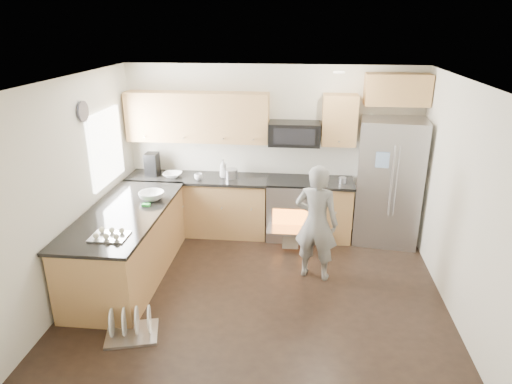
# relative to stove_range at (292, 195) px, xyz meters

# --- Properties ---
(ground) EXTENTS (4.50, 4.50, 0.00)m
(ground) POSITION_rel_stove_range_xyz_m (-0.35, -1.69, -0.68)
(ground) COLOR black
(ground) RESTS_ON ground
(room_shell) EXTENTS (4.54, 4.04, 2.62)m
(room_shell) POSITION_rel_stove_range_xyz_m (-0.39, -1.68, 1.00)
(room_shell) COLOR silver
(room_shell) RESTS_ON ground
(back_cabinet_run) EXTENTS (4.45, 0.64, 2.50)m
(back_cabinet_run) POSITION_rel_stove_range_xyz_m (-0.94, 0.05, 0.29)
(back_cabinet_run) COLOR #BB874A
(back_cabinet_run) RESTS_ON ground
(peninsula) EXTENTS (0.96, 2.36, 1.03)m
(peninsula) POSITION_rel_stove_range_xyz_m (-2.10, -1.44, -0.21)
(peninsula) COLOR #BB874A
(peninsula) RESTS_ON ground
(stove_range) EXTENTS (0.76, 0.97, 1.79)m
(stove_range) POSITION_rel_stove_range_xyz_m (0.00, 0.00, 0.00)
(stove_range) COLOR #B7B7BC
(stove_range) RESTS_ON ground
(refrigerator) EXTENTS (1.00, 0.82, 1.89)m
(refrigerator) POSITION_rel_stove_range_xyz_m (1.42, 0.01, 0.27)
(refrigerator) COLOR #B7B7BC
(refrigerator) RESTS_ON ground
(person) EXTENTS (0.64, 0.50, 1.55)m
(person) POSITION_rel_stove_range_xyz_m (0.34, -1.21, 0.10)
(person) COLOR gray
(person) RESTS_ON ground
(dish_rack) EXTENTS (0.64, 0.56, 0.34)m
(dish_rack) POSITION_rel_stove_range_xyz_m (-1.64, -2.65, -0.59)
(dish_rack) COLOR #B7B7BC
(dish_rack) RESTS_ON ground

